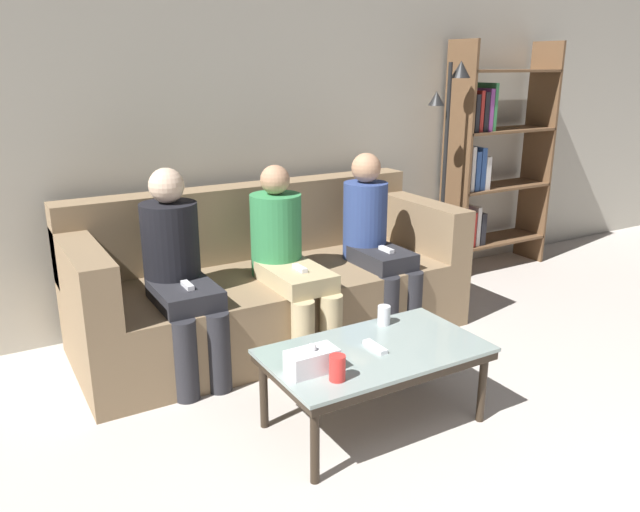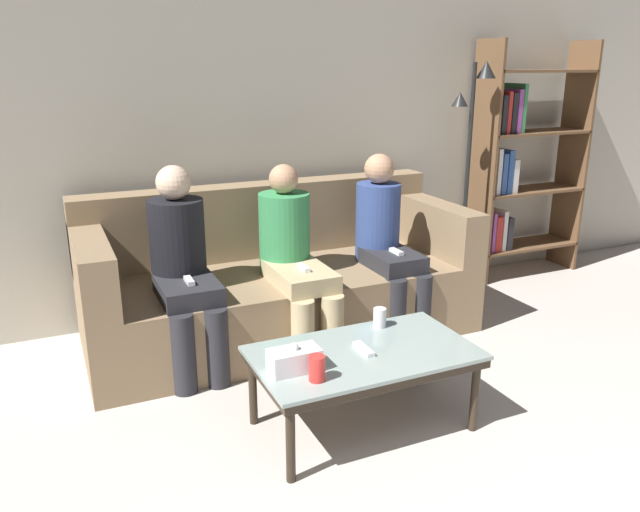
# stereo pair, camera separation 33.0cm
# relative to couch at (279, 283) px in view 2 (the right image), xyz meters

# --- Properties ---
(wall_back) EXTENTS (12.00, 0.06, 2.60)m
(wall_back) POSITION_rel_couch_xyz_m (0.00, 0.55, 0.97)
(wall_back) COLOR #B7B2A3
(wall_back) RESTS_ON ground_plane
(couch) EXTENTS (2.39, 0.96, 0.92)m
(couch) POSITION_rel_couch_xyz_m (0.00, 0.00, 0.00)
(couch) COLOR #897051
(couch) RESTS_ON ground_plane
(coffee_table) EXTENTS (1.03, 0.58, 0.40)m
(coffee_table) POSITION_rel_couch_xyz_m (-0.04, -1.20, 0.02)
(coffee_table) COLOR #8C9E99
(coffee_table) RESTS_ON ground_plane
(cup_near_left) EXTENTS (0.07, 0.07, 0.11)m
(cup_near_left) POSITION_rel_couch_xyz_m (-0.35, -1.37, 0.12)
(cup_near_left) COLOR red
(cup_near_left) RESTS_ON coffee_table
(cup_near_right) EXTENTS (0.07, 0.07, 0.10)m
(cup_near_right) POSITION_rel_couch_xyz_m (0.17, -0.99, 0.11)
(cup_near_right) COLOR silver
(cup_near_right) RESTS_ON coffee_table
(tissue_box) EXTENTS (0.22, 0.12, 0.13)m
(tissue_box) POSITION_rel_couch_xyz_m (-0.40, -1.25, 0.12)
(tissue_box) COLOR white
(tissue_box) RESTS_ON coffee_table
(game_remote) EXTENTS (0.04, 0.15, 0.02)m
(game_remote) POSITION_rel_couch_xyz_m (-0.04, -1.20, 0.07)
(game_remote) COLOR white
(game_remote) RESTS_ON coffee_table
(bookshelf) EXTENTS (0.95, 0.32, 1.84)m
(bookshelf) POSITION_rel_couch_xyz_m (2.13, 0.32, 0.57)
(bookshelf) COLOR brown
(bookshelf) RESTS_ON ground_plane
(standing_lamp) EXTENTS (0.31, 0.26, 1.69)m
(standing_lamp) POSITION_rel_couch_xyz_m (1.56, 0.17, 0.70)
(standing_lamp) COLOR black
(standing_lamp) RESTS_ON ground_plane
(seated_person_left_end) EXTENTS (0.31, 0.63, 1.14)m
(seated_person_left_end) POSITION_rel_couch_xyz_m (-0.64, -0.22, 0.28)
(seated_person_left_end) COLOR #28282D
(seated_person_left_end) RESTS_ON ground_plane
(seated_person_mid_left) EXTENTS (0.31, 0.71, 1.10)m
(seated_person_mid_left) POSITION_rel_couch_xyz_m (0.00, -0.25, 0.25)
(seated_person_mid_left) COLOR tan
(seated_person_mid_left) RESTS_ON ground_plane
(seated_person_mid_right) EXTENTS (0.31, 0.61, 1.13)m
(seated_person_mid_right) POSITION_rel_couch_xyz_m (0.64, -0.23, 0.26)
(seated_person_mid_right) COLOR #28282D
(seated_person_mid_right) RESTS_ON ground_plane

